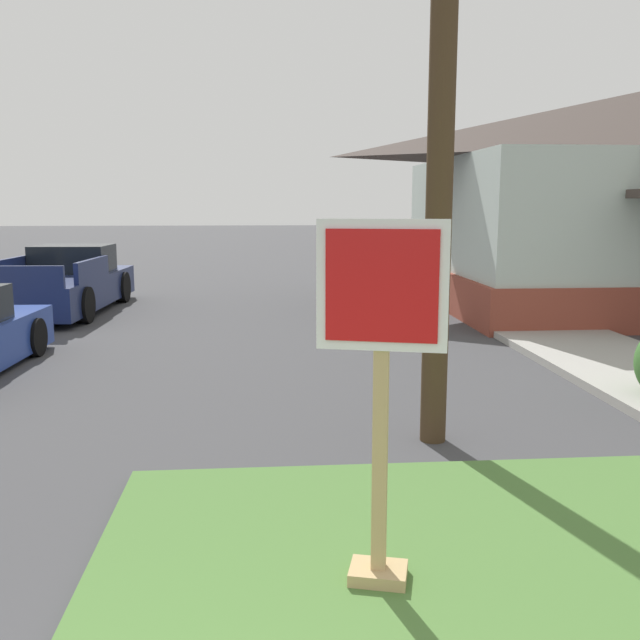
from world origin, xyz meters
name	(u,v)px	position (x,y,z in m)	size (l,w,h in m)	color
stop_sign	(380,408)	(1.41, 2.48, 1.21)	(0.75, 0.36, 2.27)	tan
pickup_truck_navy	(66,285)	(-3.80, 14.68, 0.62)	(2.27, 5.32, 1.48)	#19234C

